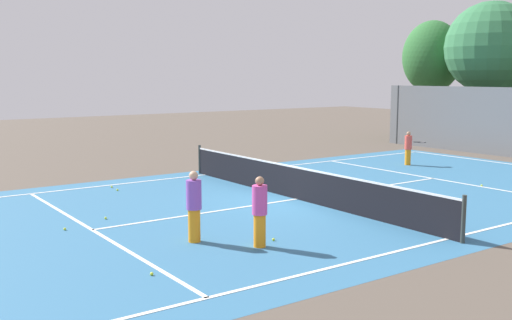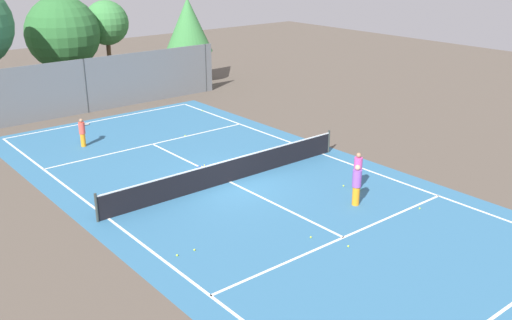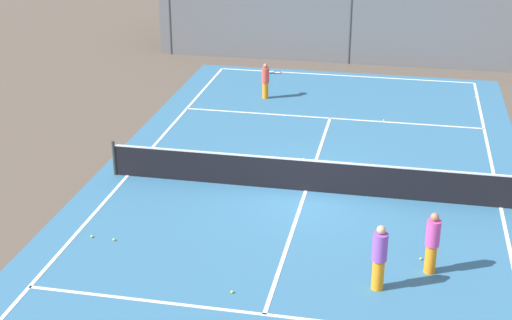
% 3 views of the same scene
% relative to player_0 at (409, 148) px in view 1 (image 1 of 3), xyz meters
% --- Properties ---
extents(ground_plane, '(80.00, 80.00, 0.00)m').
position_rel_player_0_xyz_m(ground_plane, '(2.78, -8.28, -0.73)').
color(ground_plane, brown).
extents(court_surface, '(13.00, 25.00, 0.01)m').
position_rel_player_0_xyz_m(court_surface, '(2.78, -8.28, -0.73)').
color(court_surface, teal).
rests_on(court_surface, ground_plane).
extents(tennis_net, '(11.90, 0.10, 1.10)m').
position_rel_player_0_xyz_m(tennis_net, '(2.78, -8.28, -0.22)').
color(tennis_net, '#333833').
rests_on(tennis_net, ground_plane).
extents(tree_2, '(4.79, 4.79, 7.59)m').
position_rel_player_0_xyz_m(tree_2, '(-2.27, 8.83, 4.45)').
color(tree_2, brown).
rests_on(tree_2, ground_plane).
extents(tree_4, '(3.47, 3.31, 6.90)m').
position_rel_player_0_xyz_m(tree_4, '(-6.24, 9.09, 4.04)').
color(tree_4, brown).
rests_on(tree_4, ground_plane).
extents(player_0, '(0.80, 0.75, 1.42)m').
position_rel_player_0_xyz_m(player_0, '(0.00, 0.00, 0.00)').
color(player_0, orange).
rests_on(player_0, ground_plane).
extents(player_1, '(0.34, 0.34, 1.57)m').
position_rel_player_0_xyz_m(player_1, '(6.29, -12.18, 0.07)').
color(player_1, orange).
rests_on(player_1, ground_plane).
extents(player_2, '(0.35, 0.35, 1.62)m').
position_rel_player_0_xyz_m(player_2, '(5.11, -13.15, 0.10)').
color(player_2, orange).
rests_on(player_2, ground_plane).
extents(ball_crate, '(0.43, 0.40, 0.43)m').
position_rel_player_0_xyz_m(ball_crate, '(2.42, -6.90, -0.55)').
color(ball_crate, blue).
rests_on(ball_crate, ground_plane).
extents(tennis_ball_0, '(0.07, 0.07, 0.07)m').
position_rel_player_0_xyz_m(tennis_ball_0, '(-2.24, -12.18, -0.70)').
color(tennis_ball_0, '#CCE533').
rests_on(tennis_ball_0, ground_plane).
extents(tennis_ball_1, '(0.07, 0.07, 0.07)m').
position_rel_player_0_xyz_m(tennis_ball_1, '(-1.62, -12.24, -0.70)').
color(tennis_ball_1, '#CCE533').
rests_on(tennis_ball_1, ground_plane).
extents(tennis_ball_3, '(0.07, 0.07, 0.07)m').
position_rel_player_0_xyz_m(tennis_ball_3, '(2.41, -15.23, -0.70)').
color(tennis_ball_3, '#CCE533').
rests_on(tennis_ball_3, ground_plane).
extents(tennis_ball_4, '(0.07, 0.07, 0.07)m').
position_rel_player_0_xyz_m(tennis_ball_4, '(6.68, -14.95, -0.70)').
color(tennis_ball_4, '#CCE533').
rests_on(tennis_ball_4, ground_plane).
extents(tennis_ball_5, '(0.07, 0.07, 0.07)m').
position_rel_player_0_xyz_m(tennis_ball_5, '(4.74, -1.80, -0.70)').
color(tennis_ball_5, '#CCE533').
rests_on(tennis_ball_5, ground_plane).
extents(tennis_ball_6, '(0.07, 0.07, 0.07)m').
position_rel_player_0_xyz_m(tennis_ball_6, '(6.09, -11.65, -0.70)').
color(tennis_ball_6, '#CCE533').
rests_on(tennis_ball_6, ground_plane).
extents(tennis_ball_7, '(0.07, 0.07, 0.07)m').
position_rel_player_0_xyz_m(tennis_ball_7, '(1.91, -14.00, -0.70)').
color(tennis_ball_7, '#CCE533').
rests_on(tennis_ball_7, ground_plane).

